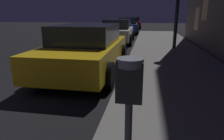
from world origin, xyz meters
The scene contains 5 objects.
parking_meter centered at (4.53, -0.81, 1.13)m, with size 0.19×0.19×1.29m.
car_yellow_cab centered at (2.85, 3.70, 0.71)m, with size 2.13×4.52×1.43m.
car_white centered at (2.85, 10.40, 0.72)m, with size 2.00×4.23×1.43m.
car_blue centered at (2.85, 16.84, 0.70)m, with size 2.21×4.33×1.43m.
car_red centered at (2.85, 23.48, 0.72)m, with size 2.23×4.12×1.43m.
Camera 1 is at (4.63, -2.15, 1.73)m, focal length 32.13 mm.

